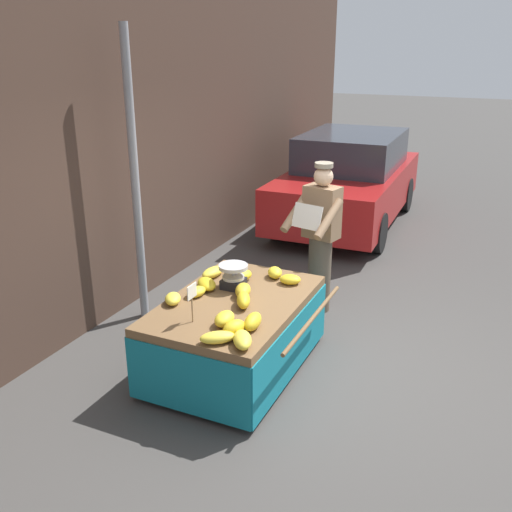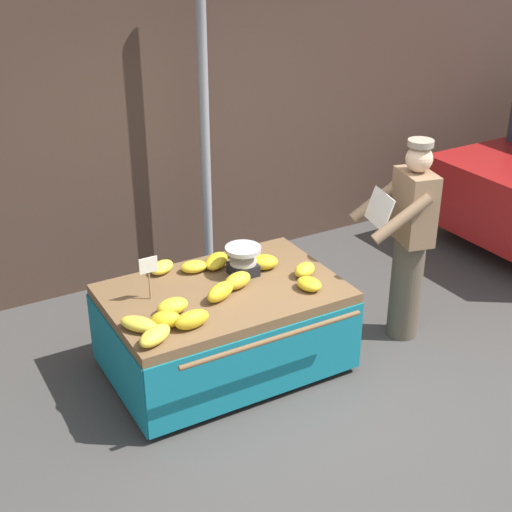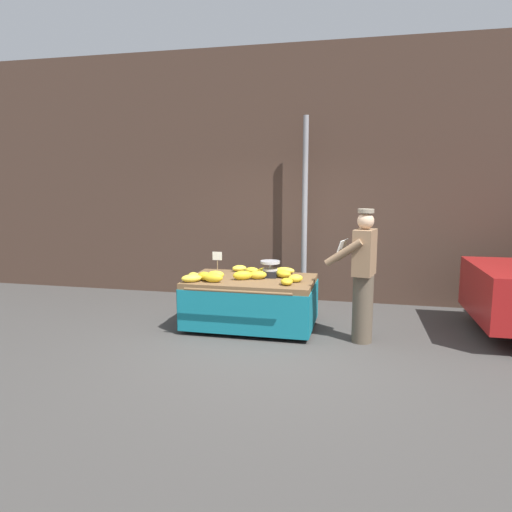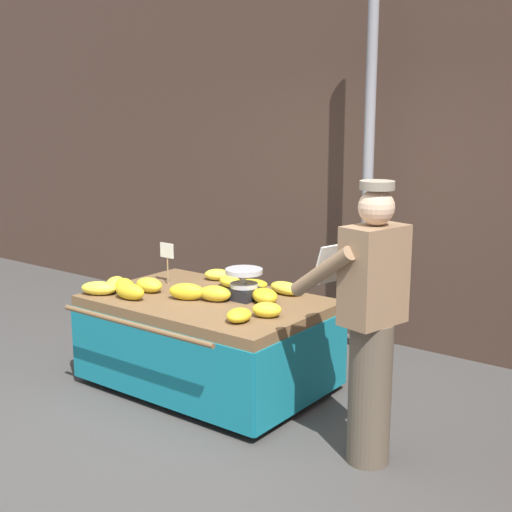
# 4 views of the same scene
# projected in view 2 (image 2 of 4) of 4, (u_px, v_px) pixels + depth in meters

# --- Properties ---
(ground_plane) EXTENTS (60.00, 60.00, 0.00)m
(ground_plane) POSITION_uv_depth(u_px,v_px,m) (330.00, 404.00, 5.36)
(ground_plane) COLOR #423F3D
(back_wall) EXTENTS (16.00, 0.24, 4.31)m
(back_wall) POSITION_uv_depth(u_px,v_px,m) (169.00, 46.00, 6.50)
(back_wall) COLOR #473328
(back_wall) RESTS_ON ground
(street_pole) EXTENTS (0.09, 0.09, 3.10)m
(street_pole) POSITION_uv_depth(u_px,v_px,m) (204.00, 123.00, 6.46)
(street_pole) COLOR gray
(street_pole) RESTS_ON ground
(banana_cart) EXTENTS (1.78, 1.36, 0.71)m
(banana_cart) POSITION_uv_depth(u_px,v_px,m) (224.00, 310.00, 5.55)
(banana_cart) COLOR brown
(banana_cart) RESTS_ON ground
(weighing_scale) EXTENTS (0.28, 0.28, 0.23)m
(weighing_scale) POSITION_uv_depth(u_px,v_px,m) (243.00, 261.00, 5.63)
(weighing_scale) COLOR black
(weighing_scale) RESTS_ON banana_cart
(price_sign) EXTENTS (0.14, 0.01, 0.34)m
(price_sign) POSITION_uv_depth(u_px,v_px,m) (149.00, 269.00, 5.22)
(price_sign) COLOR #997A51
(price_sign) RESTS_ON banana_cart
(banana_bunch_0) EXTENTS (0.24, 0.20, 0.12)m
(banana_bunch_0) POSITION_uv_depth(u_px,v_px,m) (166.00, 320.00, 4.96)
(banana_bunch_0) COLOR gold
(banana_bunch_0) RESTS_ON banana_cart
(banana_bunch_1) EXTENTS (0.28, 0.31, 0.09)m
(banana_bunch_1) POSITION_uv_depth(u_px,v_px,m) (139.00, 324.00, 4.93)
(banana_bunch_1) COLOR yellow
(banana_bunch_1) RESTS_ON banana_cart
(banana_bunch_2) EXTENTS (0.20, 0.24, 0.09)m
(banana_bunch_2) POSITION_uv_depth(u_px,v_px,m) (309.00, 284.00, 5.45)
(banana_bunch_2) COLOR gold
(banana_bunch_2) RESTS_ON banana_cart
(banana_bunch_3) EXTENTS (0.27, 0.15, 0.13)m
(banana_bunch_3) POSITION_uv_depth(u_px,v_px,m) (192.00, 319.00, 4.95)
(banana_bunch_3) COLOR gold
(banana_bunch_3) RESTS_ON banana_cart
(banana_bunch_4) EXTENTS (0.29, 0.25, 0.11)m
(banana_bunch_4) POSITION_uv_depth(u_px,v_px,m) (263.00, 262.00, 5.75)
(banana_bunch_4) COLOR gold
(banana_bunch_4) RESTS_ON banana_cart
(banana_bunch_5) EXTENTS (0.32, 0.31, 0.09)m
(banana_bunch_5) POSITION_uv_depth(u_px,v_px,m) (216.00, 261.00, 5.79)
(banana_bunch_5) COLOR gold
(banana_bunch_5) RESTS_ON banana_cart
(banana_bunch_6) EXTENTS (0.26, 0.23, 0.09)m
(banana_bunch_6) POSITION_uv_depth(u_px,v_px,m) (162.00, 267.00, 5.69)
(banana_bunch_6) COLOR yellow
(banana_bunch_6) RESTS_ON banana_cart
(banana_bunch_7) EXTENTS (0.30, 0.23, 0.13)m
(banana_bunch_7) POSITION_uv_depth(u_px,v_px,m) (220.00, 292.00, 5.30)
(banana_bunch_7) COLOR gold
(banana_bunch_7) RESTS_ON banana_cart
(banana_bunch_8) EXTENTS (0.31, 0.19, 0.09)m
(banana_bunch_8) POSITION_uv_depth(u_px,v_px,m) (242.00, 249.00, 5.98)
(banana_bunch_8) COLOR yellow
(banana_bunch_8) RESTS_ON banana_cart
(banana_bunch_9) EXTENTS (0.24, 0.16, 0.11)m
(banana_bunch_9) POSITION_uv_depth(u_px,v_px,m) (172.00, 306.00, 5.13)
(banana_bunch_9) COLOR yellow
(banana_bunch_9) RESTS_ON banana_cart
(banana_bunch_10) EXTENTS (0.23, 0.18, 0.09)m
(banana_bunch_10) POSITION_uv_depth(u_px,v_px,m) (194.00, 267.00, 5.70)
(banana_bunch_10) COLOR yellow
(banana_bunch_10) RESTS_ON banana_cart
(banana_bunch_11) EXTENTS (0.28, 0.21, 0.12)m
(banana_bunch_11) POSITION_uv_depth(u_px,v_px,m) (238.00, 280.00, 5.47)
(banana_bunch_11) COLOR gold
(banana_bunch_11) RESTS_ON banana_cart
(banana_bunch_12) EXTENTS (0.31, 0.26, 0.10)m
(banana_bunch_12) POSITION_uv_depth(u_px,v_px,m) (155.00, 336.00, 4.79)
(banana_bunch_12) COLOR yellow
(banana_bunch_12) RESTS_ON banana_cart
(banana_bunch_13) EXTENTS (0.24, 0.22, 0.11)m
(banana_bunch_13) POSITION_uv_depth(u_px,v_px,m) (305.00, 270.00, 5.64)
(banana_bunch_13) COLOR yellow
(banana_bunch_13) RESTS_ON banana_cart
(vendor_person) EXTENTS (0.65, 0.60, 1.71)m
(vendor_person) POSITION_uv_depth(u_px,v_px,m) (409.00, 241.00, 5.84)
(vendor_person) COLOR brown
(vendor_person) RESTS_ON ground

